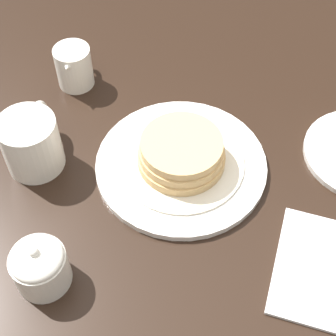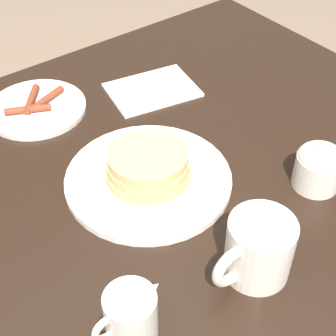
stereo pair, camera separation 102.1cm
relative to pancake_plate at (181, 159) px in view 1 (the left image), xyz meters
name	(u,v)px [view 1 (the left image)]	position (x,y,z in m)	size (l,w,h in m)	color
ground_plane	(171,320)	(0.03, 0.02, -0.78)	(8.00, 8.00, 0.00)	#7A6651
dining_table	(172,194)	(0.03, 0.02, -0.15)	(1.24, 0.94, 0.76)	black
pancake_plate	(181,159)	(0.00, 0.00, 0.00)	(0.28, 0.28, 0.06)	white
coffee_mug	(32,142)	(-0.01, 0.24, 0.03)	(0.13, 0.09, 0.10)	silver
creamer_pitcher	(74,66)	(0.18, 0.21, 0.02)	(0.10, 0.07, 0.08)	silver
sugar_bowl	(40,266)	(-0.22, 0.17, 0.02)	(0.08, 0.08, 0.08)	silver
napkin	(320,270)	(-0.16, -0.21, -0.02)	(0.20, 0.16, 0.01)	white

